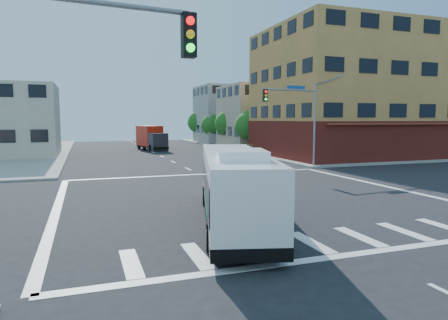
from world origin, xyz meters
name	(u,v)px	position (x,y,z in m)	size (l,w,h in m)	color
ground	(247,197)	(0.00, 0.00, 0.00)	(120.00, 120.00, 0.00)	black
sidewalk_ne	(362,144)	(35.00, 35.00, 0.07)	(50.00, 50.00, 0.15)	gray
corner_building_ne	(349,104)	(19.99, 18.48, 5.89)	(18.10, 15.44, 14.00)	#C58446
building_east_near	(265,117)	(16.98, 33.98, 4.51)	(12.06, 10.06, 9.00)	tan
building_east_far	(232,115)	(16.98, 47.98, 5.01)	(12.06, 10.06, 10.00)	gray
signal_mast_ne	(298,110)	(9.08, 10.62, 4.98)	(7.91, 1.13, 8.07)	gray
signal_mast_sw	(33,79)	(-9.08, -10.64, 4.98)	(7.91, 1.01, 8.07)	gray
street_tree_a	(250,124)	(11.90, 27.92, 3.59)	(3.60, 3.60, 5.53)	#352513
street_tree_b	(228,122)	(11.90, 35.92, 3.75)	(3.80, 3.80, 5.79)	#352513
street_tree_c	(212,124)	(11.90, 43.92, 3.46)	(3.40, 3.40, 5.29)	#352513
street_tree_d	(199,121)	(11.90, 51.92, 3.88)	(4.00, 4.00, 6.03)	#352513
transit_bus	(234,185)	(-2.57, -4.74, 1.55)	(5.02, 10.93, 3.17)	black
box_truck	(151,138)	(0.40, 34.92, 1.60)	(3.36, 7.60, 3.30)	#242328
parked_car	(254,148)	(11.40, 25.21, 0.68)	(1.61, 3.99, 1.36)	tan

